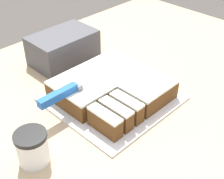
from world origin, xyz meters
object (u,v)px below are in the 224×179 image
object	(u,v)px
knife	(72,89)
cake	(112,88)
cake_board	(112,98)
storage_box	(63,48)
coffee_cup	(32,148)

from	to	relation	value
knife	cake	bearing A→B (deg)	-18.75
cake_board	cake	xyz separation A→B (m)	(0.00, 0.00, 0.03)
cake_board	storage_box	distance (m)	0.29
cake_board	knife	xyz separation A→B (m)	(-0.11, 0.04, 0.07)
cake	cake_board	bearing A→B (deg)	-134.95
cake_board	coffee_cup	distance (m)	0.30
coffee_cup	storage_box	xyz separation A→B (m)	(0.34, 0.32, 0.01)
coffee_cup	storage_box	bearing A→B (deg)	43.06
cake	storage_box	xyz separation A→B (m)	(0.04, 0.28, 0.02)
cake_board	cake	world-z (taller)	cake
knife	coffee_cup	bearing A→B (deg)	-156.70
cake_board	storage_box	size ratio (longest dim) A/B	1.49
cake_board	storage_box	bearing A→B (deg)	81.41
cake	knife	world-z (taller)	knife
knife	coffee_cup	world-z (taller)	knife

